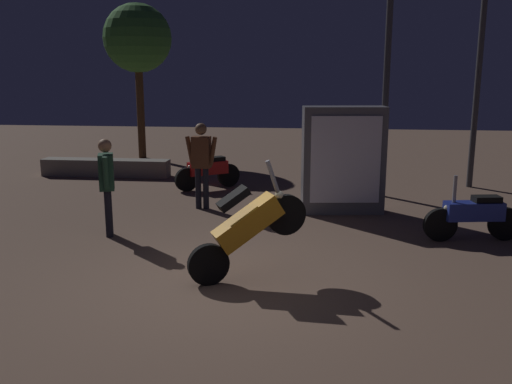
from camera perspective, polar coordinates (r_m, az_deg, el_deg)
ground_plane at (r=7.54m, az=-2.95°, el=-9.35°), size 40.00×40.00×0.00m
motorcycle_orange_foreground at (r=7.44m, az=-0.88°, el=-3.58°), size 1.54×0.82×1.63m
motorcycle_blue_parked_left at (r=9.90m, az=21.39°, el=-2.21°), size 1.65×0.45×1.11m
motorcycle_red_parked_right at (r=13.27m, az=-4.93°, el=2.17°), size 1.40×1.05×1.11m
person_rider_beside at (r=11.28m, az=-5.60°, el=3.49°), size 0.67×0.27×1.75m
person_bystander_far at (r=9.70m, az=-15.04°, el=1.32°), size 0.35×0.66×1.67m
streetlamp_near at (r=14.23m, az=21.94°, el=12.65°), size 0.36×0.36×4.79m
streetlamp_far at (r=12.60m, az=13.43°, el=15.40°), size 0.36×0.36×5.62m
tree_left_bg at (r=18.16m, az=-12.04°, el=15.04°), size 2.10×2.10×4.78m
kiosk_billboard at (r=11.07m, az=8.93°, el=3.23°), size 1.65×0.71×2.10m
planter_wall_low at (r=15.42m, az=-15.11°, el=2.43°), size 3.42×0.50×0.45m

